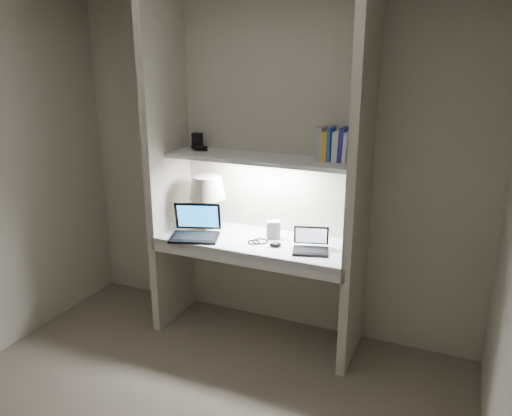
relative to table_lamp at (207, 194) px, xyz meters
The scene contains 17 objects.
back_wall 0.52m from the table_lamp, 23.82° to the left, with size 3.20×0.01×2.50m, color beige.
alcove_panel_left 0.36m from the table_lamp, 164.45° to the right, with size 0.06×0.55×2.50m, color beige.
alcove_panel_right 1.19m from the table_lamp, ahead, with size 0.06×0.55×2.50m, color beige.
desk 0.54m from the table_lamp, 10.39° to the right, with size 1.40×0.55×0.04m, color white.
desk_apron 0.65m from the table_lamp, 37.75° to the right, with size 1.46×0.03×0.10m, color silver.
shelf 0.53m from the table_lamp, ahead, with size 1.40×0.36×0.03m, color silver.
strip_light 0.52m from the table_lamp, ahead, with size 0.60×0.04×0.01m, color white.
table_lamp is the anchor object (origin of this frame).
laptop_main 0.30m from the table_lamp, 89.95° to the right, with size 0.42×0.40×0.23m.
laptop_netbook 0.91m from the table_lamp, ahead, with size 0.29×0.27×0.16m.
speaker 0.59m from the table_lamp, ahead, with size 0.10×0.07×0.13m, color silver.
mouse 0.69m from the table_lamp, 14.28° to the right, with size 0.09×0.05×0.03m, color black.
cable_coil 0.57m from the table_lamp, 13.80° to the right, with size 0.11×0.11×0.01m, color black.
sticky_note 0.30m from the table_lamp, 99.91° to the right, with size 0.07×0.07×0.00m, color gold.
book_row 1.03m from the table_lamp, ahead, with size 0.22×0.15×0.23m.
shelf_box 0.42m from the table_lamp, 141.67° to the left, with size 0.07×0.05×0.12m, color black.
shelf_gadget 0.36m from the table_lamp, 151.93° to the left, with size 0.12×0.08×0.05m, color black.
Camera 1 is at (1.36, -1.90, 2.05)m, focal length 35.00 mm.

